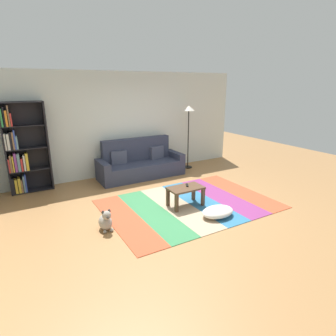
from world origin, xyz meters
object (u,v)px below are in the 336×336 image
(coffee_table, at_px, (186,191))
(tv_remote, at_px, (187,185))
(dog, at_px, (106,221))
(bookshelf, at_px, (22,152))
(couch, at_px, (140,164))
(standing_lamp, at_px, (189,116))
(pouf, at_px, (218,212))

(coffee_table, xyz_separation_m, tv_remote, (0.07, 0.06, 0.09))
(dog, bearing_deg, bookshelf, 111.06)
(couch, height_order, bookshelf, bookshelf)
(couch, xyz_separation_m, coffee_table, (-0.02, -2.20, -0.01))
(tv_remote, bearing_deg, standing_lamp, 83.44)
(dog, height_order, tv_remote, tv_remote)
(bookshelf, bearing_deg, tv_remote, -41.05)
(pouf, relative_size, dog, 1.61)
(standing_lamp, bearing_deg, bookshelf, 176.78)
(pouf, bearing_deg, coffee_table, 109.52)
(couch, distance_m, pouf, 2.93)
(couch, bearing_deg, bookshelf, 174.04)
(coffee_table, bearing_deg, dog, -175.50)
(couch, bearing_deg, standing_lamp, 1.63)
(tv_remote, bearing_deg, pouf, -49.30)
(couch, height_order, tv_remote, couch)
(couch, height_order, coffee_table, couch)
(bookshelf, bearing_deg, coffee_table, -42.51)
(bookshelf, distance_m, pouf, 4.44)
(pouf, distance_m, dog, 2.04)
(coffee_table, xyz_separation_m, dog, (-1.71, -0.13, -0.16))
(coffee_table, distance_m, standing_lamp, 2.99)
(couch, distance_m, dog, 2.91)
(couch, bearing_deg, pouf, -85.37)
(bookshelf, height_order, coffee_table, bookshelf)
(bookshelf, xyz_separation_m, tv_remote, (2.79, -2.43, -0.53))
(bookshelf, xyz_separation_m, pouf, (2.97, -3.20, -0.84))
(bookshelf, relative_size, standing_lamp, 1.12)
(bookshelf, distance_m, tv_remote, 3.74)
(coffee_table, bearing_deg, standing_lamp, 55.07)
(standing_lamp, distance_m, tv_remote, 2.87)
(bookshelf, relative_size, coffee_table, 2.86)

